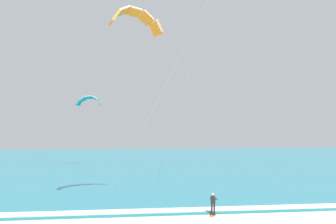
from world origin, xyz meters
TOP-DOWN VIEW (x-y plane):
  - sea at (0.00, 71.77)m, footprint 200.00×120.00m
  - surf_foam at (0.00, 12.77)m, footprint 200.00×1.64m
  - surfboard at (-3.72, 11.61)m, footprint 1.05×1.44m
  - kitesurfer at (-3.71, 11.63)m, footprint 0.67×0.67m
  - kite_primary at (-9.40, 19.47)m, footprint 8.14×9.59m
  - kite_distant at (-16.49, 55.41)m, footprint 4.96×2.99m

SIDE VIEW (x-z plane):
  - surfboard at x=-3.72m, z-range -0.02..0.07m
  - sea at x=0.00m, z-range 0.00..0.20m
  - surf_foam at x=0.00m, z-range 0.20..0.24m
  - kitesurfer at x=-3.71m, z-range 0.10..1.79m
  - kite_distant at x=-16.49m, z-range 11.77..13.71m
  - kite_primary at x=-9.40m, z-range 8.93..26.48m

